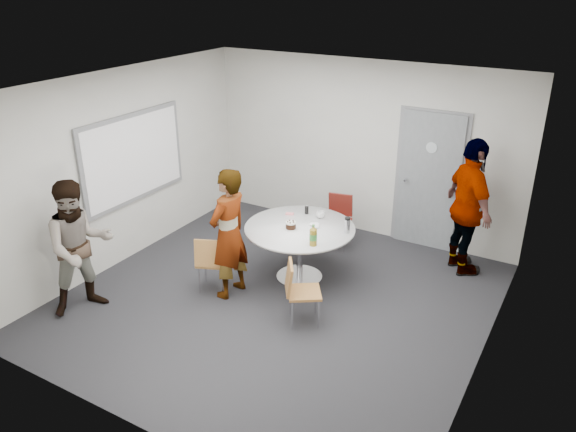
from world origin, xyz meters
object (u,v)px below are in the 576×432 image
Objects in this scene: whiteboard at (134,158)px; chair_near_right at (298,287)px; person_right at (469,208)px; person_main at (229,234)px; table at (301,235)px; chair_near_left at (211,259)px; person_left at (80,247)px; door at (429,181)px; chair_far at (339,215)px.

chair_near_right is (2.91, -0.49, -0.97)m from whiteboard.
chair_near_right is 0.42× the size of person_right.
person_right is (2.43, 2.10, 0.10)m from person_main.
whiteboard reaches higher than chair_near_right.
person_right is (1.84, 1.31, 0.30)m from table.
table is at bearing 86.57° from person_right.
chair_near_left is 1.58m from person_left.
chair_near_left is 0.99× the size of chair_near_right.
person_main is 0.89× the size of person_right.
whiteboard is 3.11m from chair_near_right.
chair_near_left is at bearing -19.04° from person_left.
chair_far is (-1.12, -0.65, -0.54)m from door.
whiteboard is (-3.56, -2.28, 0.42)m from door.
table reaches higher than chair_near_right.
person_left is at bearing -158.42° from chair_near_left.
table reaches higher than chair_far.
door is 3.39m from chair_near_left.
table is 1.84× the size of chair_near_right.
chair_near_right is at bearing 86.74° from person_main.
chair_near_right reaches higher than chair_near_left.
whiteboard is 2.40× the size of chair_near_right.
whiteboard is 1.94m from chair_near_left.
person_right is (1.36, 2.24, 0.47)m from chair_near_right.
door is 1.45× the size of table.
whiteboard reaches higher than person_main.
whiteboard is 4.65m from person_right.
chair_far is 0.42× the size of person_right.
chair_near_left is at bearing 90.54° from person_right.
door reaches higher than person_right.
table is 2.76m from person_left.
person_main is at bearing -131.50° from chair_near_right.
person_main is at bearing -22.15° from person_left.
person_right is at bearing 172.34° from chair_far.
whiteboard is 1.97m from person_main.
chair_near_left is at bearing 56.81° from chair_far.
person_left is (0.51, -1.52, -0.61)m from whiteboard.
door reaches higher than whiteboard.
door is 1.12× the size of whiteboard.
chair_near_left is 0.99× the size of chair_far.
person_left is at bearing -44.30° from person_main.
door is 2.19m from table.
table is 0.87× the size of person_left.
chair_far is (-0.00, 1.18, -0.17)m from table.
person_left is 4.99m from person_right.
chair_near_right is (-0.65, -2.77, -0.55)m from door.
chair_near_left is 0.47× the size of person_left.
chair_far is 0.48× the size of person_left.
whiteboard is at bearing -96.21° from person_main.
chair_near_left is at bearing -133.14° from table.
whiteboard is at bearing -133.37° from chair_near_right.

